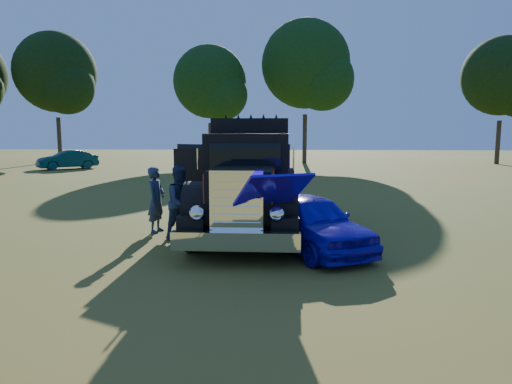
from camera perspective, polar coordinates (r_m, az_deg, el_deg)
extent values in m
plane|color=#3F5619|center=(9.84, -9.81, -8.14)|extent=(120.00, 120.00, 0.00)
cylinder|color=#2D2116|center=(43.07, 27.98, 5.49)|extent=(0.36, 0.36, 3.60)
sphere|color=black|center=(43.30, 28.43, 12.64)|extent=(6.40, 6.40, 6.40)
cylinder|color=#2D2116|center=(45.02, -23.36, 6.03)|extent=(0.36, 0.36, 3.96)
sphere|color=black|center=(45.33, -23.76, 13.55)|extent=(7.04, 7.04, 7.04)
sphere|color=black|center=(43.83, -22.63, 12.10)|extent=(4.84, 4.84, 4.84)
cylinder|color=#2D2116|center=(39.27, 6.10, 6.61)|extent=(0.36, 0.36, 4.14)
sphere|color=black|center=(39.67, 6.23, 15.61)|extent=(7.36, 7.36, 7.36)
sphere|color=black|center=(38.67, 8.37, 13.73)|extent=(5.06, 5.06, 5.06)
cylinder|color=#2D2116|center=(39.23, -5.69, 6.08)|extent=(0.36, 0.36, 3.42)
sphere|color=black|center=(39.44, -5.79, 13.55)|extent=(6.08, 6.08, 6.08)
sphere|color=black|center=(38.42, -4.24, 12.03)|extent=(4.18, 4.18, 4.18)
cylinder|color=black|center=(10.19, -7.73, -4.38)|extent=(0.32, 1.10, 1.10)
cylinder|color=black|center=(10.00, 4.19, -4.55)|extent=(0.32, 1.10, 1.10)
cylinder|color=black|center=(14.86, -4.16, -0.60)|extent=(0.32, 1.10, 1.10)
cylinder|color=black|center=(14.73, 3.97, -0.67)|extent=(0.32, 1.10, 1.10)
cylinder|color=black|center=(14.82, -2.89, -0.61)|extent=(0.32, 1.10, 1.10)
cylinder|color=black|center=(14.73, 2.68, -0.66)|extent=(0.32, 1.10, 1.10)
cube|color=black|center=(12.58, -0.74, -1.73)|extent=(1.60, 6.40, 0.28)
cube|color=white|center=(8.83, -2.58, -6.16)|extent=(2.50, 0.22, 0.36)
cube|color=white|center=(8.99, -2.40, -1.37)|extent=(1.05, 0.30, 1.30)
cube|color=black|center=(10.02, -1.79, -0.17)|extent=(1.35, 1.80, 1.10)
cube|color=#952E10|center=(10.08, -5.71, 0.99)|extent=(0.02, 1.80, 0.60)
cube|color=#952E10|center=(9.95, 2.16, 0.94)|extent=(0.02, 1.80, 0.60)
cylinder|color=black|center=(10.10, -7.21, -2.17)|extent=(0.55, 1.24, 1.24)
cylinder|color=black|center=(9.93, 3.64, -2.29)|extent=(0.55, 1.24, 1.24)
sphere|color=white|center=(9.07, -7.36, -2.63)|extent=(0.32, 0.32, 0.32)
sphere|color=white|center=(8.91, 2.56, -2.76)|extent=(0.32, 0.32, 0.32)
cube|color=black|center=(11.52, -1.09, 2.09)|extent=(2.05, 1.30, 2.10)
cube|color=black|center=(10.82, -1.38, 4.39)|extent=(1.70, 0.05, 0.65)
cube|color=black|center=(12.80, -0.63, 3.52)|extent=(2.05, 1.30, 2.50)
cube|color=black|center=(14.51, -0.16, 0.82)|extent=(2.00, 2.00, 0.35)
cube|color=black|center=(12.15, -8.12, 1.82)|extent=(1.01, 0.54, 1.50)
cube|color=maroon|center=(12.21, -8.17, 1.14)|extent=(0.77, 0.39, 0.75)
imported|color=#071098|center=(10.30, 6.69, -3.74)|extent=(3.06, 4.02, 1.28)
cube|color=#071098|center=(8.64, 2.16, 0.28)|extent=(1.58, 1.42, 0.67)
imported|color=#1F2048|center=(12.31, -12.35, -0.94)|extent=(0.52, 0.69, 1.74)
imported|color=navy|center=(11.43, -9.28, -1.28)|extent=(1.10, 1.12, 1.82)
imported|color=#093732|center=(35.59, -22.48, 3.74)|extent=(4.02, 3.70, 1.34)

